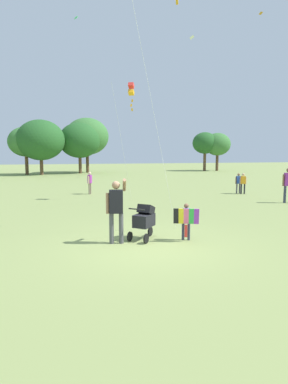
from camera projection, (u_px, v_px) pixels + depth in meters
ground_plane at (147, 246)px, 9.07m from camera, size 120.00×120.00×0.00m
treeline_distant at (55, 139)px, 37.49m from camera, size 36.18×7.41×6.67m
child_with_butterfly_kite at (186, 218)px, 9.56m from camera, size 0.73×0.47×1.07m
person_adult_flyer at (116, 206)px, 9.20m from camera, size 0.61×0.53×1.82m
stroller at (144, 219)px, 9.70m from camera, size 0.92×1.02×1.03m
kite_orange_delta at (131, 90)px, 16.87m from camera, size 1.50×2.57×5.99m
distant_kites_cluster at (105, 33)px, 30.83m from camera, size 26.53×10.03×4.52m
person_red_shirt at (243, 182)px, 19.98m from camera, size 0.39×0.23×1.25m
person_sitting_far at (238, 182)px, 20.17m from camera, size 0.40×0.16×1.23m
person_couple_left at (90, 181)px, 19.91m from camera, size 0.28×0.40×1.33m
person_kid_running at (288, 182)px, 16.49m from camera, size 0.54×0.32×1.73m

